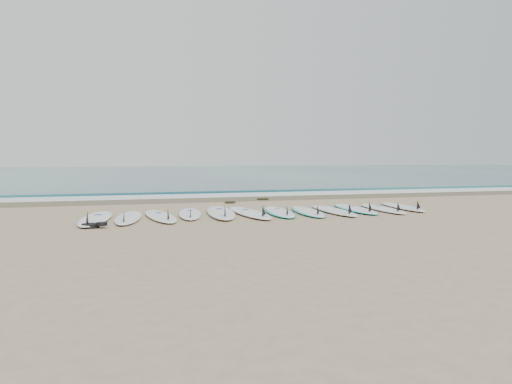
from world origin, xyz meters
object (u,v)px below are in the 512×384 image
object	(u,v)px
surfboard_11	(403,207)
leash_coil	(93,225)
surfboard_6	(279,212)
surfboard_0	(95,218)

from	to	relation	value
surfboard_11	leash_coil	xyz separation A→B (m)	(-7.47, -1.40, -0.00)
leash_coil	surfboard_6	bearing A→B (deg)	16.75
surfboard_0	surfboard_11	world-z (taller)	surfboard_0
surfboard_6	surfboard_11	world-z (taller)	surfboard_6
surfboard_0	leash_coil	distance (m)	1.04
surfboard_11	leash_coil	world-z (taller)	surfboard_11
surfboard_6	leash_coil	bearing A→B (deg)	-155.01
surfboard_0	leash_coil	size ratio (longest dim) A/B	5.96
surfboard_11	leash_coil	size ratio (longest dim) A/B	5.32
surfboard_6	leash_coil	size ratio (longest dim) A/B	5.42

